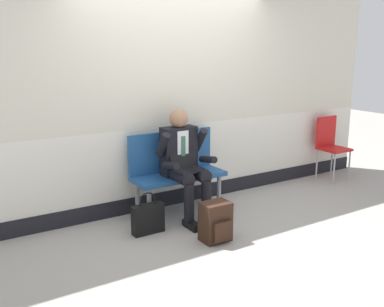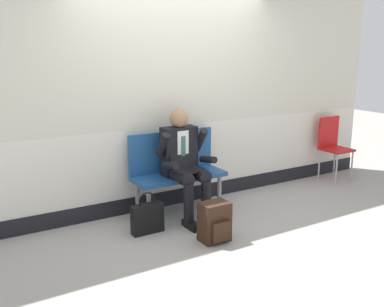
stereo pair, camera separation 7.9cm
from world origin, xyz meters
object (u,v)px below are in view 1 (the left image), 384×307
Objects in this scene: bench_with_person at (175,167)px; backpack at (216,222)px; person_seated at (184,162)px; handbag at (148,218)px; folding_chair at (330,142)px.

bench_with_person is 0.99m from backpack.
person_seated is 2.74× the size of handbag.
person_seated is at bearing -90.00° from bench_with_person.
folding_chair is at bearing 4.22° from person_seated.
folding_chair is at bearing 18.91° from backpack.
handbag is (-0.49, 0.52, -0.03)m from backpack.
person_seated is 0.85m from backpack.
bench_with_person is at bearing 90.00° from person_seated.
folding_chair reaches higher than backpack.
folding_chair is at bearing 7.08° from handbag.
bench_with_person is at bearing 179.75° from folding_chair.
handbag is at bearing -172.92° from folding_chair.
backpack is 0.44× the size of folding_chair.
person_seated is 1.34× the size of folding_chair.
backpack is at bearing -95.68° from person_seated.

